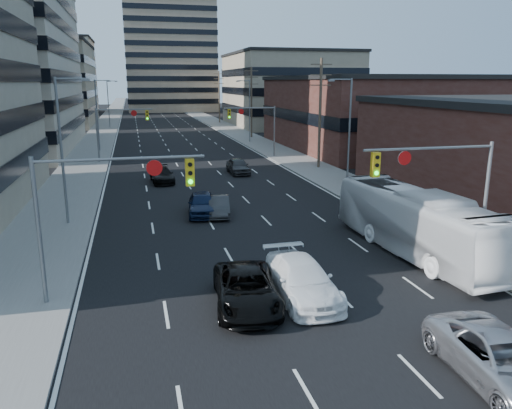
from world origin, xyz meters
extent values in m
plane|color=black|center=(0.00, 0.00, 0.00)|extent=(400.00, 400.00, 0.00)
cube|color=black|center=(0.00, 130.00, 0.01)|extent=(18.00, 300.00, 0.02)
cube|color=slate|center=(-11.50, 130.00, 0.07)|extent=(5.00, 300.00, 0.15)
cube|color=slate|center=(11.50, 130.00, 0.07)|extent=(5.00, 300.00, 0.15)
cube|color=gray|center=(-24.00, 100.00, 8.00)|extent=(20.00, 30.00, 16.00)
cube|color=#472119|center=(24.00, 50.00, 4.50)|extent=(20.00, 30.00, 9.00)
cube|color=gray|center=(25.00, 88.00, 7.00)|extent=(22.00, 28.00, 14.00)
cube|color=gray|center=(6.00, 150.00, 29.00)|extent=(26.00, 26.00, 58.00)
cube|color=#ADA089|center=(-28.00, 140.00, 10.00)|extent=(24.00, 24.00, 20.00)
cube|color=gray|center=(32.00, 130.00, 6.00)|extent=(22.00, 22.00, 12.00)
cylinder|color=slate|center=(-10.00, 8.00, 3.00)|extent=(0.18, 0.18, 6.00)
cylinder|color=slate|center=(-6.75, 8.00, 5.80)|extent=(6.50, 0.12, 0.12)
cube|color=gold|center=(-4.10, 8.00, 5.15)|extent=(0.35, 0.28, 1.10)
cylinder|color=black|center=(-4.10, 7.84, 5.50)|extent=(0.18, 0.06, 0.18)
cylinder|color=black|center=(-4.10, 7.84, 5.15)|extent=(0.18, 0.06, 0.18)
cylinder|color=#0CE526|center=(-4.10, 7.84, 4.80)|extent=(0.18, 0.06, 0.18)
cylinder|color=white|center=(-5.50, 7.97, 5.40)|extent=(0.64, 0.06, 0.64)
cylinder|color=slate|center=(10.00, 8.00, 3.00)|extent=(0.18, 0.18, 6.00)
cylinder|color=slate|center=(6.75, 8.00, 5.80)|extent=(6.50, 0.12, 0.12)
cube|color=gold|center=(4.10, 8.00, 5.15)|extent=(0.35, 0.28, 1.10)
cylinder|color=black|center=(4.10, 7.84, 5.50)|extent=(0.18, 0.06, 0.18)
cylinder|color=black|center=(4.10, 7.84, 5.15)|extent=(0.18, 0.06, 0.18)
cylinder|color=#0CE526|center=(4.10, 7.84, 4.80)|extent=(0.18, 0.06, 0.18)
cylinder|color=white|center=(5.50, 7.97, 5.40)|extent=(0.64, 0.06, 0.64)
cylinder|color=slate|center=(-10.00, 45.00, 3.00)|extent=(0.18, 0.18, 6.00)
cylinder|color=slate|center=(-7.00, 45.00, 5.80)|extent=(6.00, 0.12, 0.12)
cube|color=gold|center=(-4.60, 45.00, 5.15)|extent=(0.35, 0.28, 1.10)
cylinder|color=black|center=(-4.60, 44.84, 5.50)|extent=(0.18, 0.06, 0.18)
cylinder|color=black|center=(-4.60, 44.84, 5.15)|extent=(0.18, 0.06, 0.18)
cylinder|color=#0CE526|center=(-4.60, 44.84, 4.80)|extent=(0.18, 0.06, 0.18)
cylinder|color=white|center=(-6.00, 44.97, 5.40)|extent=(0.64, 0.06, 0.64)
cylinder|color=slate|center=(10.00, 45.00, 3.00)|extent=(0.18, 0.18, 6.00)
cylinder|color=slate|center=(7.00, 45.00, 5.80)|extent=(6.00, 0.12, 0.12)
cube|color=gold|center=(4.60, 45.00, 5.15)|extent=(0.35, 0.28, 1.10)
cylinder|color=black|center=(4.60, 44.84, 5.50)|extent=(0.18, 0.06, 0.18)
cylinder|color=black|center=(4.60, 44.84, 5.15)|extent=(0.18, 0.06, 0.18)
cylinder|color=#0CE526|center=(4.60, 44.84, 4.80)|extent=(0.18, 0.06, 0.18)
cylinder|color=white|center=(6.00, 44.97, 5.40)|extent=(0.64, 0.06, 0.64)
cylinder|color=#4C3D2D|center=(12.20, 36.00, 5.50)|extent=(0.28, 0.28, 11.00)
cube|color=#4C3D2D|center=(12.20, 36.00, 10.40)|extent=(2.20, 0.10, 0.10)
cube|color=#4C3D2D|center=(12.20, 36.00, 9.40)|extent=(2.20, 0.10, 0.10)
cube|color=#4C3D2D|center=(12.20, 36.00, 8.40)|extent=(2.20, 0.10, 0.10)
cylinder|color=#4C3D2D|center=(12.20, 66.00, 5.50)|extent=(0.28, 0.28, 11.00)
cube|color=#4C3D2D|center=(12.20, 66.00, 10.40)|extent=(2.20, 0.10, 0.10)
cube|color=#4C3D2D|center=(12.20, 66.00, 9.40)|extent=(2.20, 0.10, 0.10)
cube|color=#4C3D2D|center=(12.20, 66.00, 8.40)|extent=(2.20, 0.10, 0.10)
cylinder|color=#4C3D2D|center=(12.20, 96.00, 5.50)|extent=(0.28, 0.28, 11.00)
cube|color=#4C3D2D|center=(12.20, 96.00, 10.40)|extent=(2.20, 0.10, 0.10)
cube|color=#4C3D2D|center=(12.20, 96.00, 9.40)|extent=(2.20, 0.10, 0.10)
cube|color=#4C3D2D|center=(12.20, 96.00, 8.40)|extent=(2.20, 0.10, 0.10)
cylinder|color=slate|center=(-10.50, 20.00, 4.50)|extent=(0.16, 0.16, 9.00)
cylinder|color=slate|center=(-9.60, 20.00, 8.90)|extent=(1.80, 0.10, 0.10)
cube|color=slate|center=(-8.80, 20.00, 8.82)|extent=(0.50, 0.22, 0.14)
cylinder|color=slate|center=(-10.50, 55.00, 4.50)|extent=(0.16, 0.16, 9.00)
cylinder|color=slate|center=(-9.60, 55.00, 8.90)|extent=(1.80, 0.10, 0.10)
cube|color=slate|center=(-8.80, 55.00, 8.82)|extent=(0.50, 0.22, 0.14)
cylinder|color=slate|center=(-10.50, 90.00, 4.50)|extent=(0.16, 0.16, 9.00)
cylinder|color=slate|center=(-9.60, 90.00, 8.90)|extent=(1.80, 0.10, 0.10)
cube|color=slate|center=(-8.80, 90.00, 8.82)|extent=(0.50, 0.22, 0.14)
cylinder|color=slate|center=(10.50, 25.00, 4.50)|extent=(0.16, 0.16, 9.00)
cylinder|color=slate|center=(9.60, 25.00, 8.90)|extent=(1.80, 0.10, 0.10)
cube|color=slate|center=(8.80, 25.00, 8.82)|extent=(0.50, 0.22, 0.14)
cylinder|color=slate|center=(10.50, 60.00, 4.50)|extent=(0.16, 0.16, 9.00)
cylinder|color=slate|center=(9.60, 60.00, 8.90)|extent=(1.80, 0.10, 0.10)
cube|color=slate|center=(8.80, 60.00, 8.82)|extent=(0.50, 0.22, 0.14)
imported|color=black|center=(-2.23, 5.99, 0.73)|extent=(3.01, 5.52, 1.47)
imported|color=white|center=(0.17, 6.27, 0.79)|extent=(2.28, 5.47, 1.58)
imported|color=#B2B2B7|center=(3.95, -0.89, 0.76)|extent=(2.74, 5.55, 1.51)
imported|color=white|center=(7.70, 10.04, 1.68)|extent=(3.53, 12.20, 3.36)
imported|color=#0D1834|center=(-2.00, 20.49, 0.77)|extent=(2.35, 4.71, 1.54)
imported|color=#2C2C2E|center=(-0.94, 20.04, 0.64)|extent=(1.85, 4.02, 1.28)
imported|color=black|center=(-3.94, 32.40, 0.67)|extent=(2.14, 4.70, 1.33)
imported|color=#313234|center=(3.54, 35.13, 0.76)|extent=(1.83, 4.45, 1.51)
camera|label=1|loc=(-6.25, -11.93, 8.70)|focal=35.00mm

